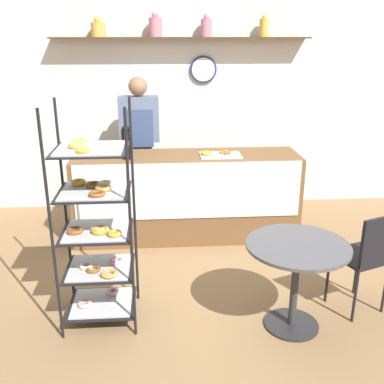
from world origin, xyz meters
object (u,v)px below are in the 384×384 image
at_px(pastry_rack, 96,228).
at_px(coffee_carafe, 127,143).
at_px(cafe_table, 296,265).
at_px(donut_tray_counter, 219,154).
at_px(person_worker, 140,144).
at_px(cafe_chair, 368,253).

xyz_separation_m(pastry_rack, coffee_carafe, (0.16, 1.45, 0.33)).
bearing_deg(cafe_table, donut_tray_counter, 102.05).
xyz_separation_m(cafe_table, donut_tray_counter, (-0.37, 1.74, 0.43)).
bearing_deg(pastry_rack, coffee_carafe, 83.84).
height_order(coffee_carafe, donut_tray_counter, coffee_carafe).
relative_size(person_worker, cafe_table, 2.23).
bearing_deg(coffee_carafe, person_worker, 80.40).
bearing_deg(cafe_table, pastry_rack, 171.38).
distance_m(person_worker, coffee_carafe, 0.67).
relative_size(pastry_rack, coffee_carafe, 5.01).
bearing_deg(person_worker, coffee_carafe, -99.60).
xyz_separation_m(cafe_table, coffee_carafe, (-1.36, 1.68, 0.58)).
relative_size(pastry_rack, donut_tray_counter, 3.95).
bearing_deg(donut_tray_counter, pastry_rack, -127.25).
bearing_deg(donut_tray_counter, cafe_chair, -57.82).
height_order(pastry_rack, donut_tray_counter, pastry_rack).
distance_m(cafe_chair, donut_tray_counter, 1.93).
distance_m(pastry_rack, person_worker, 2.11).
relative_size(person_worker, cafe_chair, 1.96).
height_order(pastry_rack, cafe_chair, pastry_rack).
bearing_deg(person_worker, cafe_chair, -49.09).
relative_size(person_worker, donut_tray_counter, 3.93).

